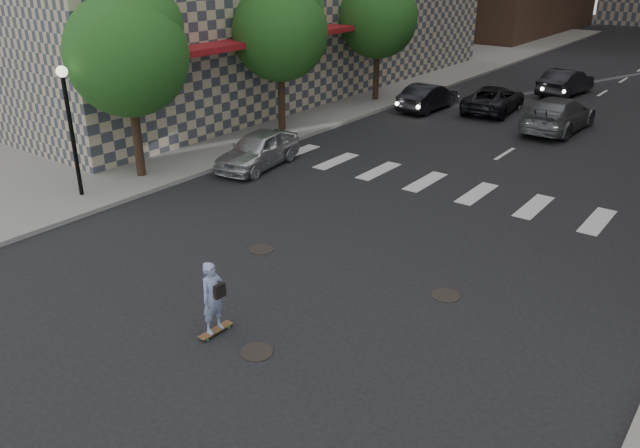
# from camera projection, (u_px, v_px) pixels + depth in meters

# --- Properties ---
(ground) EXTENTS (160.00, 160.00, 0.00)m
(ground) POSITION_uv_depth(u_px,v_px,m) (289.00, 288.00, 15.54)
(ground) COLOR black
(ground) RESTS_ON ground
(sidewalk_left) EXTENTS (13.00, 80.00, 0.15)m
(sidewalk_left) POSITION_uv_depth(u_px,v_px,m) (315.00, 87.00, 38.12)
(sidewalk_left) COLOR gray
(sidewalk_left) RESTS_ON ground
(lamppost) EXTENTS (0.36, 0.36, 4.28)m
(lamppost) POSITION_uv_depth(u_px,v_px,m) (69.00, 113.00, 19.96)
(lamppost) COLOR black
(lamppost) RESTS_ON sidewalk_left
(tree_a) EXTENTS (4.20, 4.20, 6.60)m
(tree_a) POSITION_uv_depth(u_px,v_px,m) (131.00, 49.00, 21.17)
(tree_a) COLOR #382619
(tree_a) RESTS_ON sidewalk_left
(tree_b) EXTENTS (4.20, 4.20, 6.60)m
(tree_b) POSITION_uv_depth(u_px,v_px,m) (283.00, 28.00, 27.02)
(tree_b) COLOR #382619
(tree_b) RESTS_ON sidewalk_left
(tree_c) EXTENTS (4.20, 4.20, 6.60)m
(tree_c) POSITION_uv_depth(u_px,v_px,m) (380.00, 14.00, 32.87)
(tree_c) COLOR #382619
(tree_c) RESTS_ON sidewalk_left
(manhole_a) EXTENTS (0.70, 0.70, 0.02)m
(manhole_a) POSITION_uv_depth(u_px,v_px,m) (257.00, 352.00, 13.04)
(manhole_a) COLOR black
(manhole_a) RESTS_ON ground
(manhole_b) EXTENTS (0.70, 0.70, 0.02)m
(manhole_b) POSITION_uv_depth(u_px,v_px,m) (261.00, 249.00, 17.51)
(manhole_b) COLOR black
(manhole_b) RESTS_ON ground
(manhole_c) EXTENTS (0.70, 0.70, 0.02)m
(manhole_c) POSITION_uv_depth(u_px,v_px,m) (445.00, 295.00, 15.18)
(manhole_c) COLOR black
(manhole_c) RESTS_ON ground
(skateboarder) EXTENTS (0.44, 0.88, 1.73)m
(skateboarder) POSITION_uv_depth(u_px,v_px,m) (213.00, 298.00, 13.33)
(skateboarder) COLOR brown
(skateboarder) RESTS_ON ground
(silver_sedan) EXTENTS (2.18, 4.28, 1.39)m
(silver_sedan) POSITION_uv_depth(u_px,v_px,m) (258.00, 149.00, 23.96)
(silver_sedan) COLOR silver
(silver_sedan) RESTS_ON ground
(traffic_car_a) EXTENTS (1.58, 4.23, 1.38)m
(traffic_car_a) POSITION_uv_depth(u_px,v_px,m) (428.00, 97.00, 32.59)
(traffic_car_a) COLOR black
(traffic_car_a) RESTS_ON ground
(traffic_car_b) EXTENTS (2.33, 5.41, 1.55)m
(traffic_car_b) POSITION_uv_depth(u_px,v_px,m) (558.00, 114.00, 28.82)
(traffic_car_b) COLOR #5C5F64
(traffic_car_b) RESTS_ON ground
(traffic_car_c) EXTENTS (2.62, 4.97, 1.33)m
(traffic_car_c) POSITION_uv_depth(u_px,v_px,m) (494.00, 99.00, 32.25)
(traffic_car_c) COLOR black
(traffic_car_c) RESTS_ON ground
(traffic_car_e) EXTENTS (2.08, 4.69, 1.50)m
(traffic_car_e) POSITION_uv_depth(u_px,v_px,m) (566.00, 82.00, 35.92)
(traffic_car_e) COLOR black
(traffic_car_e) RESTS_ON ground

